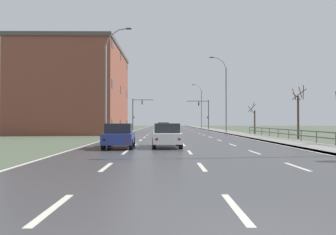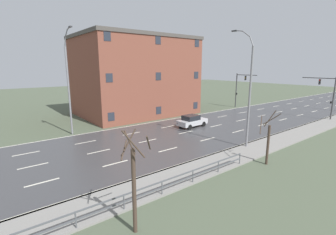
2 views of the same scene
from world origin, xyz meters
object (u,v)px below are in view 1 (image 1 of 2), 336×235
at_px(street_lamp_distant, 201,107).
at_px(car_far_right, 119,136).
at_px(traffic_signal_right, 205,110).
at_px(car_far_left, 163,128).
at_px(car_distant, 167,135).
at_px(street_lamp_left_bank, 107,84).
at_px(street_lamp_midground, 225,96).
at_px(traffic_signal_left, 136,110).
at_px(brick_building, 76,91).

relative_size(street_lamp_distant, car_far_right, 2.58).
relative_size(traffic_signal_right, car_far_left, 1.51).
height_order(street_lamp_distant, traffic_signal_right, street_lamp_distant).
bearing_deg(traffic_signal_right, car_distant, -100.48).
height_order(street_lamp_left_bank, car_distant, street_lamp_left_bank).
relative_size(street_lamp_midground, car_distant, 2.68).
distance_m(traffic_signal_right, traffic_signal_left, 14.38).
bearing_deg(street_lamp_distant, car_far_right, -101.92).
bearing_deg(traffic_signal_left, car_far_left, -72.13).
xyz_separation_m(street_lamp_left_bank, car_distant, (6.20, -12.77, -4.89)).
distance_m(street_lamp_midground, traffic_signal_left, 23.89).
height_order(car_distant, brick_building, brick_building).
xyz_separation_m(traffic_signal_left, brick_building, (-7.10, -18.31, 2.06)).
relative_size(car_distant, brick_building, 0.23).
bearing_deg(brick_building, car_far_right, -68.67).
xyz_separation_m(street_lamp_distant, traffic_signal_right, (-0.34, -9.69, -1.19)).
bearing_deg(car_far_right, street_lamp_left_bank, 100.80).
xyz_separation_m(street_lamp_left_bank, traffic_signal_left, (0.23, 30.82, -1.55)).
distance_m(traffic_signal_right, car_distant, 45.94).
xyz_separation_m(street_lamp_midground, street_lamp_distant, (0.00, 29.98, -0.18)).
distance_m(street_lamp_midground, car_far_right, 28.24).
bearing_deg(car_far_left, street_lamp_distant, 70.30).
relative_size(street_lamp_distant, brick_building, 0.61).
height_order(street_lamp_distant, traffic_signal_left, street_lamp_distant).
bearing_deg(car_distant, brick_building, 115.59).
bearing_deg(traffic_signal_right, street_lamp_distant, 87.97).
height_order(traffic_signal_right, car_far_right, traffic_signal_right).
bearing_deg(street_lamp_midground, brick_building, 178.65).
bearing_deg(street_lamp_left_bank, car_distant, -64.12).
distance_m(traffic_signal_right, car_far_right, 47.08).
relative_size(traffic_signal_left, car_far_left, 1.55).
relative_size(car_far_right, brick_building, 0.24).
bearing_deg(car_distant, street_lamp_midground, 68.95).
bearing_deg(street_lamp_left_bank, traffic_signal_left, 89.58).
xyz_separation_m(street_lamp_distant, car_far_left, (-9.02, -28.60, -4.47)).
height_order(street_lamp_left_bank, car_far_left, street_lamp_left_bank).
height_order(street_lamp_midground, traffic_signal_left, street_lamp_midground).
distance_m(car_distant, car_far_right, 3.04).
height_order(street_lamp_midground, car_far_right, street_lamp_midground).
bearing_deg(car_far_left, car_distant, -91.43).
xyz_separation_m(traffic_signal_right, traffic_signal_left, (-14.31, -1.46, 0.06)).
relative_size(street_lamp_midground, car_far_right, 2.67).
distance_m(street_lamp_midground, brick_building, 21.76).
height_order(car_distant, car_far_left, same).
height_order(traffic_signal_left, brick_building, brick_building).
relative_size(street_lamp_midground, car_far_left, 2.68).
bearing_deg(car_far_right, street_lamp_midground, 62.48).
distance_m(street_lamp_midground, traffic_signal_right, 20.34).
bearing_deg(car_far_right, car_distant, 7.16).
distance_m(street_lamp_left_bank, traffic_signal_left, 30.86).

